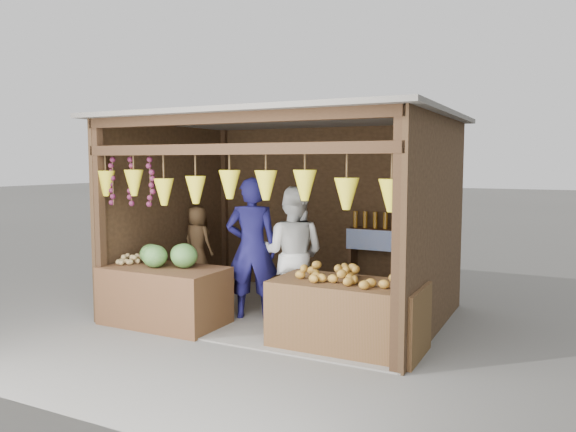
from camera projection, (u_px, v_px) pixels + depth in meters
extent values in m
plane|color=#514F49|center=(287.00, 313.00, 7.66)|extent=(80.00, 80.00, 0.00)
cube|color=slate|center=(287.00, 313.00, 7.65)|extent=(4.00, 3.00, 0.02)
cube|color=black|center=(330.00, 210.00, 8.86)|extent=(4.00, 0.06, 2.60)
cube|color=black|center=(168.00, 213.00, 8.43)|extent=(0.06, 3.00, 2.60)
cube|color=black|center=(437.00, 226.00, 6.63)|extent=(0.06, 3.00, 2.60)
cube|color=#605B54|center=(287.00, 119.00, 7.40)|extent=(4.30, 3.30, 0.06)
cube|color=black|center=(99.00, 222.00, 7.12)|extent=(0.11, 0.11, 2.60)
cube|color=black|center=(399.00, 241.00, 5.38)|extent=(0.11, 0.11, 2.60)
cube|color=black|center=(224.00, 206.00, 9.68)|extent=(0.11, 0.11, 2.60)
cube|color=black|center=(455.00, 216.00, 7.94)|extent=(0.11, 0.11, 2.60)
cube|color=black|center=(227.00, 149.00, 6.17)|extent=(4.00, 0.12, 0.12)
cube|color=black|center=(227.00, 118.00, 6.13)|extent=(4.00, 0.12, 0.12)
cube|color=#382314|center=(390.00, 231.00, 8.24)|extent=(1.25, 0.30, 0.05)
cube|color=#382314|center=(352.00, 263.00, 8.55)|extent=(0.05, 0.28, 1.05)
cube|color=#382314|center=(430.00, 270.00, 8.02)|extent=(0.05, 0.28, 1.05)
cube|color=blue|center=(387.00, 241.00, 8.11)|extent=(1.25, 0.02, 0.30)
cube|color=#482D18|center=(165.00, 296.00, 7.13)|extent=(1.55, 0.85, 0.73)
cube|color=#4A3218|center=(348.00, 315.00, 6.21)|extent=(1.66, 0.85, 0.75)
cube|color=black|center=(198.00, 286.00, 8.60)|extent=(0.34, 0.34, 0.32)
imported|color=#16144B|center=(252.00, 249.00, 7.32)|extent=(0.80, 0.69, 1.87)
imported|color=silver|center=(293.00, 254.00, 7.29)|extent=(0.92, 0.75, 1.75)
imported|color=#533921|center=(198.00, 241.00, 8.54)|extent=(0.58, 0.43, 1.08)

